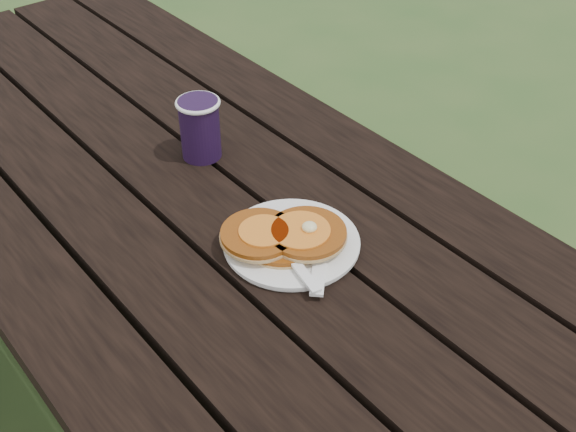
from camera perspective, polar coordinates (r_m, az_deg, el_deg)
picnic_table at (r=1.52m, az=-7.32°, el=-8.93°), size 1.36×1.80×0.75m
plate at (r=1.11m, az=0.29°, el=-2.16°), size 0.27×0.27×0.01m
pancake_stack at (r=1.10m, az=-0.29°, el=-1.55°), size 0.18×0.16×0.04m
knife at (r=1.08m, az=2.59°, el=-2.96°), size 0.14×0.14×0.00m
fork at (r=1.05m, az=0.90°, el=-4.14°), size 0.07×0.16×0.01m
coffee_cup at (r=1.29m, az=-6.99°, el=7.13°), size 0.08×0.08×0.11m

